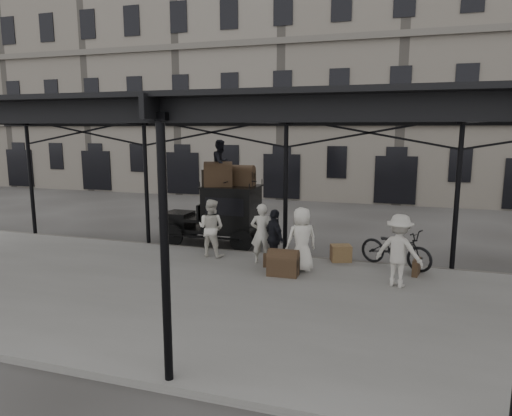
{
  "coord_description": "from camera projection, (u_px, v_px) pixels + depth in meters",
  "views": [
    {
      "loc": [
        3.42,
        -11.89,
        4.18
      ],
      "look_at": [
        -0.86,
        1.6,
        1.7
      ],
      "focal_mm": 32.0,
      "sensor_mm": 36.0,
      "label": 1
    }
  ],
  "objects": [
    {
      "name": "suitcase_flat",
      "position": [
        274.0,
        261.0,
        13.37
      ],
      "size": [
        0.62,
        0.25,
        0.4
      ],
      "primitive_type": "cube",
      "rotation": [
        0.0,
        0.0,
        0.18
      ],
      "color": "#453520",
      "rests_on": "platform"
    },
    {
      "name": "steamer_trunk_roof_near",
      "position": [
        218.0,
        176.0,
        15.88
      ],
      "size": [
        1.13,
        0.91,
        0.72
      ],
      "primitive_type": null,
      "rotation": [
        0.0,
        0.0,
        0.37
      ],
      "color": "#453520",
      "rests_on": "taxi"
    },
    {
      "name": "suitcase_upright",
      "position": [
        416.0,
        267.0,
        12.68
      ],
      "size": [
        0.26,
        0.62,
        0.45
      ],
      "primitive_type": "cube",
      "rotation": [
        0.0,
        0.0,
        -0.18
      ],
      "color": "#453520",
      "rests_on": "platform"
    },
    {
      "name": "wicker_hamper",
      "position": [
        341.0,
        253.0,
        13.99
      ],
      "size": [
        0.72,
        0.62,
        0.5
      ],
      "primitive_type": "cube",
      "rotation": [
        0.0,
        0.0,
        0.34
      ],
      "color": "olive",
      "rests_on": "platform"
    },
    {
      "name": "building_frontage",
      "position": [
        348.0,
        83.0,
        28.6
      ],
      "size": [
        64.0,
        8.0,
        14.0
      ],
      "primitive_type": "cube",
      "color": "slate",
      "rests_on": "ground"
    },
    {
      "name": "porter_centre",
      "position": [
        302.0,
        239.0,
        12.91
      ],
      "size": [
        1.08,
        0.99,
        1.85
      ],
      "primitive_type": "imported",
      "rotation": [
        0.0,
        0.0,
        3.73
      ],
      "color": "silver",
      "rests_on": "platform"
    },
    {
      "name": "porter_right",
      "position": [
        399.0,
        251.0,
        11.66
      ],
      "size": [
        1.38,
        1.07,
        1.89
      ],
      "primitive_type": "imported",
      "rotation": [
        0.0,
        0.0,
        2.8
      ],
      "color": "beige",
      "rests_on": "platform"
    },
    {
      "name": "taxi",
      "position": [
        223.0,
        213.0,
        16.32
      ],
      "size": [
        3.65,
        1.55,
        2.18
      ],
      "color": "black",
      "rests_on": "ground"
    },
    {
      "name": "ground",
      "position": [
        268.0,
        278.0,
        12.91
      ],
      "size": [
        120.0,
        120.0,
        0.0
      ],
      "primitive_type": "plane",
      "color": "#383533",
      "rests_on": "ground"
    },
    {
      "name": "porter_official",
      "position": [
        274.0,
        238.0,
        13.36
      ],
      "size": [
        0.98,
        1.02,
        1.71
      ],
      "primitive_type": "imported",
      "rotation": [
        0.0,
        0.0,
        2.31
      ],
      "color": "black",
      "rests_on": "platform"
    },
    {
      "name": "steamer_trunk_platform",
      "position": [
        283.0,
        264.0,
        12.63
      ],
      "size": [
        0.86,
        0.54,
        0.62
      ],
      "primitive_type": null,
      "rotation": [
        0.0,
        0.0,
        0.02
      ],
      "color": "#453520",
      "rests_on": "platform"
    },
    {
      "name": "porter_midleft",
      "position": [
        211.0,
        228.0,
        14.45
      ],
      "size": [
        0.97,
        0.79,
        1.83
      ],
      "primitive_type": "imported",
      "rotation": [
        0.0,
        0.0,
        3.02
      ],
      "color": "silver",
      "rests_on": "platform"
    },
    {
      "name": "canopy",
      "position": [
        248.0,
        110.0,
        10.5
      ],
      "size": [
        22.5,
        9.0,
        4.74
      ],
      "color": "black",
      "rests_on": "ground"
    },
    {
      "name": "bicycle",
      "position": [
        396.0,
        248.0,
        13.33
      ],
      "size": [
        2.32,
        1.62,
        1.16
      ],
      "primitive_type": "imported",
      "rotation": [
        0.0,
        0.0,
        1.14
      ],
      "color": "black",
      "rests_on": "platform"
    },
    {
      "name": "porter_roof",
      "position": [
        221.0,
        163.0,
        15.93
      ],
      "size": [
        0.77,
        0.9,
        1.61
      ],
      "primitive_type": "imported",
      "rotation": [
        0.0,
        0.0,
        1.34
      ],
      "color": "black",
      "rests_on": "taxi"
    },
    {
      "name": "porter_left",
      "position": [
        262.0,
        233.0,
        13.7
      ],
      "size": [
        0.74,
        0.57,
        1.82
      ],
      "primitive_type": "imported",
      "rotation": [
        0.0,
        0.0,
        3.37
      ],
      "color": "beige",
      "rests_on": "platform"
    },
    {
      "name": "platform",
      "position": [
        245.0,
        300.0,
        11.01
      ],
      "size": [
        28.0,
        8.0,
        0.15
      ],
      "primitive_type": "cube",
      "color": "slate",
      "rests_on": "ground"
    },
    {
      "name": "steamer_trunk_roof_far",
      "position": [
        243.0,
        177.0,
        16.09
      ],
      "size": [
        0.83,
        0.52,
        0.6
      ],
      "primitive_type": null,
      "rotation": [
        0.0,
        0.0,
        -0.02
      ],
      "color": "#453520",
      "rests_on": "taxi"
    }
  ]
}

